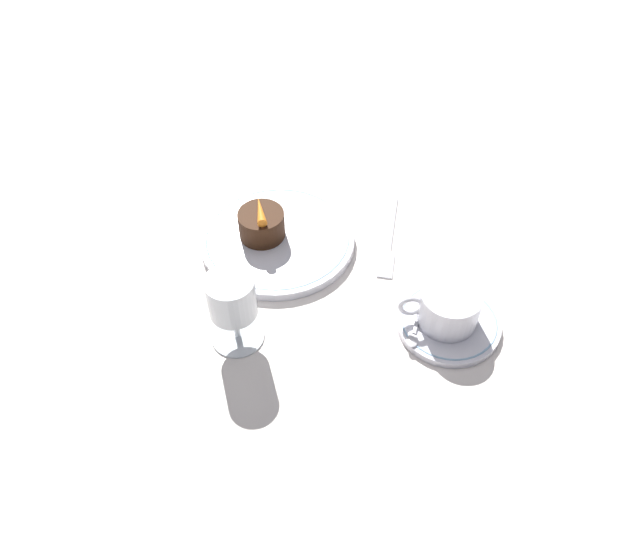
{
  "coord_description": "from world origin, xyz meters",
  "views": [
    {
      "loc": [
        -0.06,
        0.63,
        0.66
      ],
      "look_at": [
        -0.07,
        0.08,
        0.04
      ],
      "focal_mm": 35.0,
      "sensor_mm": 36.0,
      "label": 1
    }
  ],
  "objects_px": {
    "coffee_cup": "(448,306)",
    "fork": "(389,245)",
    "dinner_plate": "(278,239)",
    "wine_glass": "(232,301)",
    "dessert_cake": "(262,224)"
  },
  "relations": [
    {
      "from": "fork",
      "to": "wine_glass",
      "type": "bearing_deg",
      "value": 37.51
    },
    {
      "from": "dessert_cake",
      "to": "coffee_cup",
      "type": "bearing_deg",
      "value": 147.22
    },
    {
      "from": "wine_glass",
      "to": "coffee_cup",
      "type": "bearing_deg",
      "value": -176.46
    },
    {
      "from": "dinner_plate",
      "to": "wine_glass",
      "type": "height_order",
      "value": "wine_glass"
    },
    {
      "from": "coffee_cup",
      "to": "dessert_cake",
      "type": "bearing_deg",
      "value": -32.78
    },
    {
      "from": "dinner_plate",
      "to": "wine_glass",
      "type": "xyz_separation_m",
      "value": [
        0.05,
        0.17,
        0.07
      ]
    },
    {
      "from": "dinner_plate",
      "to": "coffee_cup",
      "type": "xyz_separation_m",
      "value": [
        -0.23,
        0.16,
        0.03
      ]
    },
    {
      "from": "coffee_cup",
      "to": "fork",
      "type": "distance_m",
      "value": 0.16
    },
    {
      "from": "dinner_plate",
      "to": "wine_glass",
      "type": "relative_size",
      "value": 2.06
    },
    {
      "from": "fork",
      "to": "coffee_cup",
      "type": "bearing_deg",
      "value": 112.51
    },
    {
      "from": "coffee_cup",
      "to": "wine_glass",
      "type": "bearing_deg",
      "value": 3.54
    },
    {
      "from": "dinner_plate",
      "to": "fork",
      "type": "height_order",
      "value": "dinner_plate"
    },
    {
      "from": "fork",
      "to": "dessert_cake",
      "type": "relative_size",
      "value": 2.55
    },
    {
      "from": "wine_glass",
      "to": "fork",
      "type": "distance_m",
      "value": 0.28
    },
    {
      "from": "wine_glass",
      "to": "dessert_cake",
      "type": "bearing_deg",
      "value": -98.13
    }
  ]
}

